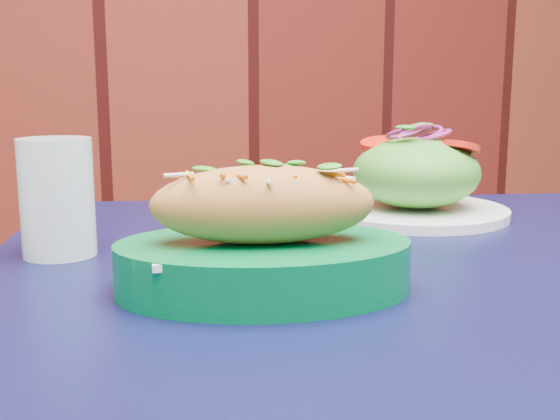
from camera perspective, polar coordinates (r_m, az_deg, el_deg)
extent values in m
cube|color=black|center=(0.69, 9.08, -5.88)|extent=(0.94, 0.94, 0.03)
cube|color=white|center=(0.59, -1.35, -2.97)|extent=(0.20, 0.12, 0.01)
ellipsoid|color=#C1763D|center=(0.59, -1.37, 0.45)|extent=(0.20, 0.11, 0.07)
cylinder|color=white|center=(0.94, 10.88, -0.11)|extent=(0.24, 0.24, 0.01)
ellipsoid|color=#4C992D|center=(0.93, 10.99, 3.00)|extent=(0.17, 0.17, 0.09)
cylinder|color=red|center=(0.92, 14.49, 5.30)|extent=(0.05, 0.05, 0.01)
cylinder|color=red|center=(0.94, 8.04, 5.64)|extent=(0.05, 0.05, 0.01)
cylinder|color=red|center=(0.97, 9.70, 5.76)|extent=(0.05, 0.05, 0.01)
torus|color=#8C1E63|center=(0.92, 11.10, 6.09)|extent=(0.06, 0.06, 0.01)
torus|color=#8C1E63|center=(0.92, 11.11, 6.34)|extent=(0.06, 0.06, 0.01)
torus|color=#8C1E63|center=(0.92, 11.12, 6.59)|extent=(0.06, 0.06, 0.01)
cylinder|color=silver|center=(0.74, -17.66, 0.97)|extent=(0.07, 0.07, 0.12)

